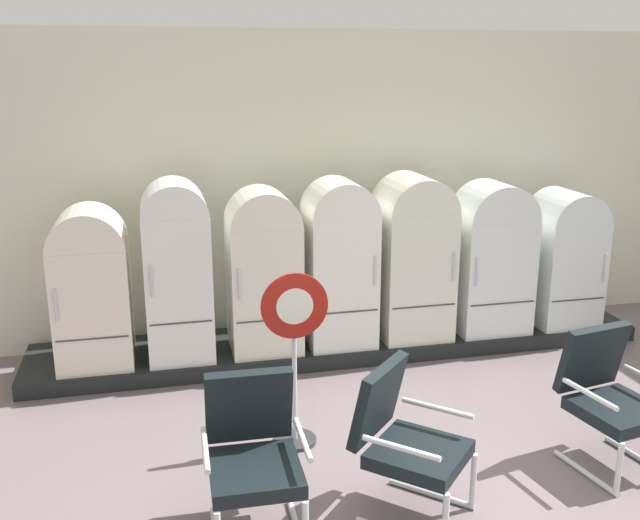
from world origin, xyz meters
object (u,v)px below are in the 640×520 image
at_px(refrigerator_4, 413,252).
at_px(refrigerator_6, 564,254).
at_px(refrigerator_5, 491,254).
at_px(armchair_right, 609,393).
at_px(refrigerator_2, 263,266).
at_px(armchair_center, 404,436).
at_px(refrigerator_0, 91,283).
at_px(refrigerator_3, 339,258).
at_px(armchair_left, 253,449).
at_px(refrigerator_1, 177,265).
at_px(sign_stand, 295,361).

bearing_deg(refrigerator_4, refrigerator_6, -0.93).
distance_m(refrigerator_4, refrigerator_5, 0.81).
distance_m(refrigerator_4, armchair_right, 2.45).
relative_size(refrigerator_2, armchair_center, 1.56).
xyz_separation_m(refrigerator_5, armchair_center, (-1.80, -2.51, -0.40)).
height_order(refrigerator_0, refrigerator_6, refrigerator_0).
height_order(refrigerator_0, refrigerator_4, refrigerator_4).
bearing_deg(refrigerator_3, refrigerator_5, -0.42).
distance_m(refrigerator_3, armchair_left, 2.77).
bearing_deg(refrigerator_6, refrigerator_0, 179.79).
distance_m(refrigerator_1, armchair_right, 3.69).
xyz_separation_m(refrigerator_6, armchair_center, (-2.62, -2.54, -0.34)).
distance_m(armchair_center, sign_stand, 1.11).
distance_m(refrigerator_4, armchair_left, 3.19).
xyz_separation_m(refrigerator_2, refrigerator_5, (2.28, -0.00, -0.02)).
xyz_separation_m(refrigerator_2, refrigerator_3, (0.72, 0.01, 0.03)).
bearing_deg(refrigerator_5, refrigerator_3, 179.58).
xyz_separation_m(refrigerator_0, sign_stand, (1.51, -1.57, -0.23)).
bearing_deg(armchair_center, armchair_left, 176.34).
distance_m(refrigerator_5, sign_stand, 2.77).
bearing_deg(armchair_right, refrigerator_5, 84.93).
height_order(refrigerator_2, armchair_left, refrigerator_2).
bearing_deg(armchair_left, refrigerator_3, 64.46).
xyz_separation_m(refrigerator_2, armchair_left, (-0.46, -2.45, -0.42)).
relative_size(refrigerator_2, armchair_right, 1.56).
distance_m(refrigerator_2, armchair_center, 2.59).
relative_size(refrigerator_4, refrigerator_5, 1.06).
distance_m(refrigerator_1, refrigerator_4, 2.24).
bearing_deg(sign_stand, refrigerator_3, 64.40).
relative_size(refrigerator_1, refrigerator_3, 1.03).
bearing_deg(refrigerator_5, refrigerator_1, 179.41).
bearing_deg(refrigerator_2, refrigerator_1, 177.85).
bearing_deg(armchair_left, armchair_center, -3.66).
bearing_deg(sign_stand, refrigerator_4, 46.83).
bearing_deg(refrigerator_4, refrigerator_5, -3.97).
relative_size(refrigerator_5, sign_stand, 1.12).
bearing_deg(refrigerator_2, refrigerator_0, 178.32).
bearing_deg(armchair_right, armchair_left, -175.85).
height_order(refrigerator_4, refrigerator_5, refrigerator_4).
height_order(armchair_left, armchair_center, same).
relative_size(refrigerator_6, armchair_center, 1.41).
distance_m(refrigerator_3, sign_stand, 1.73).
bearing_deg(refrigerator_3, refrigerator_4, 3.43).
bearing_deg(refrigerator_0, sign_stand, -46.20).
distance_m(refrigerator_2, refrigerator_3, 0.72).
xyz_separation_m(refrigerator_4, armchair_right, (0.61, -2.32, -0.46)).
bearing_deg(refrigerator_2, armchair_right, -47.59).
relative_size(refrigerator_6, sign_stand, 1.03).
bearing_deg(refrigerator_3, sign_stand, -115.60).
bearing_deg(refrigerator_0, refrigerator_6, -0.21).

